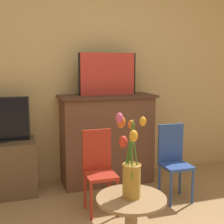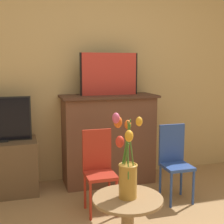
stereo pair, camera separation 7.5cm
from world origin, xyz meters
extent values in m
cube|color=tan|center=(0.00, 2.13, 1.35)|extent=(8.00, 0.06, 2.70)
cube|color=brown|center=(0.17, 1.89, 0.50)|extent=(1.00, 0.42, 1.00)
cube|color=#503123|center=(0.17, 1.88, 0.99)|extent=(1.06, 0.46, 0.02)
cube|color=black|center=(0.18, 1.90, 1.23)|extent=(0.66, 0.02, 0.46)
cube|color=red|center=(0.18, 1.89, 1.23)|extent=(0.62, 0.02, 0.46)
cylinder|color=#B22D1E|center=(-0.23, 1.05, 0.17)|extent=(0.02, 0.02, 0.34)
cylinder|color=#B22D1E|center=(0.01, 1.05, 0.17)|extent=(0.02, 0.02, 0.34)
cylinder|color=#B22D1E|center=(-0.23, 1.29, 0.17)|extent=(0.02, 0.02, 0.34)
cylinder|color=#B22D1E|center=(0.01, 1.29, 0.17)|extent=(0.02, 0.02, 0.34)
cube|color=#B22D1E|center=(-0.11, 1.17, 0.35)|extent=(0.27, 0.27, 0.03)
cube|color=#B22D1E|center=(-0.11, 1.29, 0.56)|extent=(0.27, 0.02, 0.38)
cylinder|color=#2D4C99|center=(0.55, 1.07, 0.17)|extent=(0.02, 0.02, 0.34)
cylinder|color=#2D4C99|center=(0.79, 1.07, 0.17)|extent=(0.02, 0.02, 0.34)
cylinder|color=#2D4C99|center=(0.55, 1.31, 0.17)|extent=(0.02, 0.02, 0.34)
cylinder|color=#2D4C99|center=(0.79, 1.31, 0.17)|extent=(0.02, 0.02, 0.34)
cube|color=#2D4C99|center=(0.67, 1.19, 0.35)|extent=(0.27, 0.27, 0.03)
cube|color=#2D4C99|center=(0.67, 1.31, 0.56)|extent=(0.27, 0.02, 0.38)
cylinder|color=#99754C|center=(-0.13, 0.38, 0.47)|extent=(0.46, 0.46, 0.02)
cylinder|color=#B78433|center=(-0.13, 0.38, 0.59)|extent=(0.12, 0.12, 0.22)
torus|color=#B78433|center=(-0.13, 0.38, 0.70)|extent=(0.13, 0.13, 0.01)
cylinder|color=#477A2D|center=(-0.12, 0.40, 0.79)|extent=(0.01, 0.03, 0.33)
ellipsoid|color=orange|center=(-0.12, 0.42, 0.96)|extent=(0.04, 0.04, 0.06)
cylinder|color=#477A2D|center=(-0.14, 0.40, 0.80)|extent=(0.04, 0.09, 0.34)
ellipsoid|color=orange|center=(-0.16, 0.48, 0.96)|extent=(0.06, 0.06, 0.08)
cylinder|color=#477A2D|center=(-0.11, 0.37, 0.81)|extent=(0.05, 0.03, 0.36)
ellipsoid|color=orange|center=(-0.07, 0.35, 0.99)|extent=(0.04, 0.04, 0.06)
cylinder|color=#477A2D|center=(-0.14, 0.39, 0.81)|extent=(0.05, 0.07, 0.37)
ellipsoid|color=#E0517A|center=(-0.19, 0.45, 1.00)|extent=(0.05, 0.05, 0.07)
cylinder|color=#477A2D|center=(-0.14, 0.40, 0.74)|extent=(0.03, 0.06, 0.22)
ellipsoid|color=red|center=(-0.16, 0.45, 0.84)|extent=(0.06, 0.06, 0.08)
cylinder|color=#477A2D|center=(-0.13, 0.36, 0.78)|extent=(0.04, 0.10, 0.30)
ellipsoid|color=orange|center=(-0.16, 0.26, 0.92)|extent=(0.05, 0.05, 0.07)
camera|label=1|loc=(-0.84, -1.41, 1.34)|focal=50.00mm
camera|label=2|loc=(-0.77, -1.43, 1.34)|focal=50.00mm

